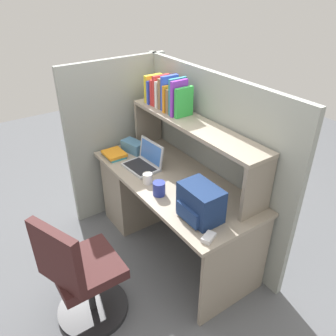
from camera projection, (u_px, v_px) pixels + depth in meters
name	position (u px, v px, depth m)	size (l,w,h in m)	color
ground_plane	(172.00, 245.00, 3.14)	(8.00, 8.00, 0.00)	#595B60
desk	(149.00, 190.00, 3.21)	(1.60, 0.70, 0.73)	gray
cubicle_partition_rear	(209.00, 161.00, 2.93)	(1.84, 0.05, 1.55)	#939991
cubicle_partition_left	(119.00, 138.00, 3.33)	(0.05, 1.06, 1.55)	#939991
overhead_hutch	(194.00, 134.00, 2.69)	(1.44, 0.28, 0.45)	gray
reference_books_on_shelf	(167.00, 94.00, 2.84)	(0.49, 0.18, 0.30)	yellow
laptop	(145.00, 162.00, 2.91)	(0.33, 0.27, 0.22)	#B7BABF
backpack	(200.00, 203.00, 2.28)	(0.30, 0.23, 0.25)	navy
computer_mouse	(209.00, 237.00, 2.14)	(0.06, 0.10, 0.03)	silver
paper_cup	(148.00, 178.00, 2.70)	(0.08, 0.08, 0.09)	white
tissue_box	(133.00, 146.00, 3.17)	(0.22, 0.12, 0.10)	teal
snack_canister	(159.00, 189.00, 2.55)	(0.10, 0.10, 0.11)	navy
desk_book_stack	(114.00, 154.00, 3.09)	(0.22, 0.17, 0.04)	teal
office_chair	(81.00, 278.00, 2.30)	(0.53, 0.55, 0.93)	black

